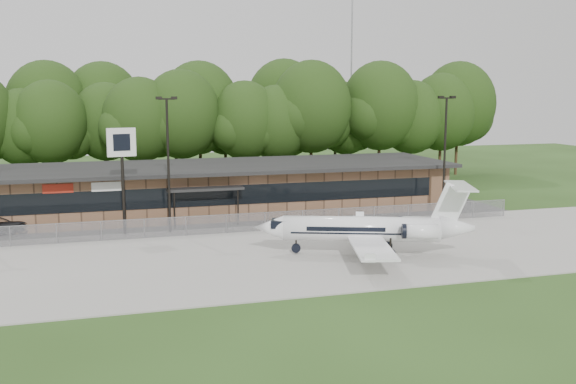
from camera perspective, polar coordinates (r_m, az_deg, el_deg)
name	(u,v)px	position (r m, az deg, el deg)	size (l,w,h in m)	color
ground	(297,293)	(34.56, 0.83, -8.93)	(160.00, 160.00, 0.00)	#274016
apron	(261,255)	(41.96, -2.37, -5.65)	(64.00, 18.00, 0.08)	#9E9B93
parking_lot	(228,221)	(52.92, -5.35, -2.62)	(50.00, 9.00, 0.06)	#383835
terminal	(218,188)	(56.85, -6.23, 0.37)	(41.00, 11.65, 4.30)	brown
fence	(239,223)	(48.45, -4.36, -2.79)	(46.00, 0.04, 1.52)	gray
treeline	(190,119)	(74.14, -8.73, 6.44)	(72.00, 12.00, 15.00)	#1C3510
radio_mast	(351,77)	(85.53, 5.64, 10.17)	(0.20, 0.20, 25.00)	gray
light_pole_mid	(168,154)	(48.40, -10.61, 3.30)	(1.55, 0.30, 10.23)	black
light_pole_right	(445,147)	(55.53, 13.78, 3.91)	(1.55, 0.30, 10.23)	black
business_jet	(369,230)	(41.93, 7.22, -3.35)	(14.16, 12.67, 4.83)	white
pole_sign	(122,154)	(48.47, -14.56, 3.32)	(2.10, 0.61, 7.97)	black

